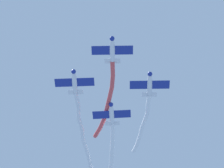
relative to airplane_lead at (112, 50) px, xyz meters
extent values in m
ellipsoid|color=silver|center=(-0.12, 0.04, -0.01)|extent=(5.29, 2.50, 1.06)
sphere|color=navy|center=(2.26, -0.67, -0.01)|extent=(1.12, 1.12, 0.90)
ellipsoid|color=#1E2847|center=(0.50, -0.15, 0.39)|extent=(1.45, 1.05, 0.57)
cube|color=navy|center=(0.05, -0.01, -0.16)|extent=(3.85, 7.76, 0.14)
cube|color=silver|center=(-2.22, 0.66, 0.08)|extent=(1.79, 3.12, 0.12)
cube|color=navy|center=(-2.12, 0.63, 0.64)|extent=(1.17, 0.47, 1.47)
cylinder|color=#DB4C4C|center=(-4.03, 1.21, 0.15)|extent=(3.18, 1.66, 1.31)
cylinder|color=#DB4C4C|center=(-6.72, 1.91, 0.41)|extent=(2.76, 1.35, 0.88)
cylinder|color=#DB4C4C|center=(-9.32, 2.29, 0.44)|extent=(2.71, 1.04, 0.83)
cylinder|color=#DB4C4C|center=(-11.91, 2.48, 0.41)|extent=(2.61, 0.98, 0.89)
cylinder|color=#DB4C4C|center=(-14.54, 2.66, 0.52)|extent=(2.88, 1.04, 1.11)
cylinder|color=#DB4C4C|center=(-17.26, 2.70, 0.81)|extent=(2.84, 0.98, 1.12)
cylinder|color=#DB4C4C|center=(-19.95, 2.44, 1.16)|extent=(2.91, 1.19, 1.25)
sphere|color=#DB4C4C|center=(-2.62, 0.77, -0.07)|extent=(0.83, 0.83, 0.83)
sphere|color=#DB4C4C|center=(-5.43, 1.64, 0.38)|extent=(0.83, 0.83, 0.83)
sphere|color=#DB4C4C|center=(-8.00, 2.18, 0.44)|extent=(0.83, 0.83, 0.83)
sphere|color=#DB4C4C|center=(-10.64, 2.40, 0.44)|extent=(0.83, 0.83, 0.83)
sphere|color=#DB4C4C|center=(-13.18, 2.56, 0.38)|extent=(0.83, 0.83, 0.83)
sphere|color=#DB4C4C|center=(-15.91, 2.77, 0.66)|extent=(0.83, 0.83, 0.83)
sphere|color=#DB4C4C|center=(-18.61, 2.62, 0.96)|extent=(0.83, 0.83, 0.83)
sphere|color=#DB4C4C|center=(-21.28, 2.26, 1.37)|extent=(0.83, 0.83, 0.83)
ellipsoid|color=silver|center=(-5.16, 8.82, -0.41)|extent=(5.29, 2.49, 1.06)
sphere|color=navy|center=(-2.78, 8.12, -0.41)|extent=(1.12, 1.12, 0.90)
ellipsoid|color=#1E2847|center=(-4.53, 8.64, -0.01)|extent=(1.45, 1.05, 0.57)
cube|color=navy|center=(-4.99, 8.77, -0.56)|extent=(3.84, 7.76, 0.14)
cube|color=silver|center=(-7.25, 9.44, -0.32)|extent=(1.79, 3.12, 0.12)
cube|color=navy|center=(-7.15, 9.41, 0.24)|extent=(1.17, 0.47, 1.47)
cylinder|color=white|center=(-8.71, 9.80, -0.20)|extent=(2.48, 1.25, 1.36)
cylinder|color=white|center=(-10.98, 10.40, 0.37)|extent=(2.82, 1.48, 1.39)
cylinder|color=white|center=(-13.43, 10.84, 0.80)|extent=(2.61, 0.94, 1.09)
cylinder|color=white|center=(-15.84, 10.96, 1.05)|extent=(2.45, 0.87, 0.99)
cylinder|color=white|center=(-17.99, 11.18, 1.43)|extent=(2.29, 1.13, 1.35)
cylinder|color=white|center=(-20.20, 11.42, 1.70)|extent=(2.53, 0.91, 0.81)
cylinder|color=white|center=(-22.60, 11.45, 1.90)|extent=(2.48, 0.85, 1.21)
sphere|color=white|center=(-7.65, 9.56, -0.47)|extent=(0.79, 0.79, 0.79)
sphere|color=white|center=(-9.77, 10.03, 0.08)|extent=(0.79, 0.79, 0.79)
sphere|color=white|center=(-12.19, 10.76, 0.65)|extent=(0.79, 0.79, 0.79)
sphere|color=white|center=(-14.66, 10.91, 0.95)|extent=(0.79, 0.79, 0.79)
sphere|color=white|center=(-17.02, 11.00, 1.16)|extent=(0.79, 0.79, 0.79)
sphere|color=white|center=(-18.96, 11.36, 1.71)|extent=(0.79, 0.79, 0.79)
sphere|color=white|center=(-21.45, 11.48, 1.69)|extent=(0.79, 0.79, 0.79)
sphere|color=white|center=(-23.76, 11.41, 2.12)|extent=(0.79, 0.79, 0.79)
ellipsoid|color=silver|center=(-8.91, -5.00, 0.29)|extent=(5.28, 2.61, 1.06)
sphere|color=navy|center=(-6.54, -5.76, 0.29)|extent=(1.14, 1.14, 0.90)
ellipsoid|color=#1E2847|center=(-8.29, -5.20, 0.69)|extent=(1.46, 1.07, 0.57)
cube|color=navy|center=(-8.74, -5.05, 0.14)|extent=(4.00, 7.75, 0.14)
cube|color=silver|center=(-10.99, -4.33, 0.38)|extent=(1.85, 3.12, 0.12)
cube|color=navy|center=(-10.89, -4.36, 0.94)|extent=(1.17, 0.50, 1.47)
cylinder|color=white|center=(-12.78, -3.61, 0.37)|extent=(3.19, 1.93, 1.13)
cylinder|color=white|center=(-15.83, -2.62, 0.76)|extent=(3.60, 1.60, 1.34)
cylinder|color=white|center=(-18.80, -1.54, 1.02)|extent=(3.04, 2.10, 0.83)
cylinder|color=white|center=(-21.53, -0.44, 1.29)|extent=(3.18, 1.62, 1.39)
cylinder|color=white|center=(-24.30, 0.68, 1.76)|extent=(3.23, 2.14, 1.25)
cylinder|color=white|center=(-27.23, 2.10, 2.14)|extent=(3.53, 2.17, 1.22)
cylinder|color=white|center=(-30.23, 3.39, 2.57)|extent=(3.33, 1.91, 1.35)
sphere|color=white|center=(-11.39, -4.20, 0.23)|extent=(0.82, 0.82, 0.82)
sphere|color=white|center=(-14.18, -3.02, 0.51)|extent=(0.82, 0.82, 0.82)
sphere|color=white|center=(-17.47, -2.23, 1.01)|extent=(0.82, 0.82, 0.82)
sphere|color=white|center=(-20.13, -0.86, 1.02)|extent=(0.82, 0.82, 0.82)
sphere|color=white|center=(-22.93, -0.02, 1.57)|extent=(0.82, 0.82, 0.82)
sphere|color=white|center=(-25.68, 1.39, 1.96)|extent=(0.82, 0.82, 0.82)
sphere|color=white|center=(-28.78, 2.82, 2.32)|extent=(0.82, 0.82, 0.82)
ellipsoid|color=silver|center=(-13.94, 3.79, -0.21)|extent=(5.27, 2.70, 1.06)
sphere|color=navy|center=(-11.59, 2.98, -0.21)|extent=(1.15, 1.15, 0.90)
ellipsoid|color=#1E2847|center=(-13.33, 3.58, 0.19)|extent=(1.46, 1.09, 0.57)
cube|color=navy|center=(-13.77, 3.73, -0.36)|extent=(4.14, 7.73, 0.14)
cube|color=silver|center=(-16.01, 4.50, -0.12)|extent=(1.90, 3.12, 0.12)
cube|color=navy|center=(-15.91, 4.47, 0.44)|extent=(1.16, 0.52, 1.47)
cylinder|color=white|center=(-17.59, 5.00, -0.13)|extent=(2.74, 1.56, 1.17)
cylinder|color=white|center=(-19.97, 5.67, 0.07)|extent=(2.64, 1.46, 1.01)
cylinder|color=white|center=(-22.36, 6.23, 0.20)|extent=(2.62, 1.35, 0.99)
cylinder|color=white|center=(-24.98, 6.85, 0.48)|extent=(3.19, 1.57, 1.35)
cylinder|color=white|center=(-27.66, 7.44, 0.72)|extent=(2.67, 1.30, 0.90)
sphere|color=white|center=(-16.40, 4.63, -0.27)|extent=(0.87, 0.87, 0.87)
sphere|color=white|center=(-18.79, 5.36, 0.01)|extent=(0.87, 0.87, 0.87)
sphere|color=white|center=(-21.16, 5.98, 0.14)|extent=(0.87, 0.87, 0.87)
sphere|color=white|center=(-23.56, 6.48, 0.26)|extent=(0.87, 0.87, 0.87)
sphere|color=white|center=(-26.40, 7.21, 0.71)|extent=(0.87, 0.87, 0.87)
camera|label=1|loc=(38.83, -10.92, -75.21)|focal=74.83mm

